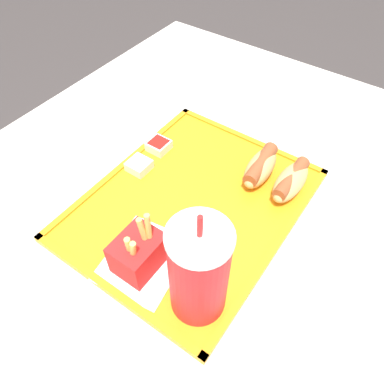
% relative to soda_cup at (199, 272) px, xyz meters
% --- Properties ---
extents(ground_plane, '(8.00, 8.00, 0.00)m').
position_rel_soda_cup_xyz_m(ground_plane, '(-0.11, -0.11, -0.86)').
color(ground_plane, '#383333').
extents(dining_table, '(1.24, 0.96, 0.76)m').
position_rel_soda_cup_xyz_m(dining_table, '(-0.11, -0.11, -0.48)').
color(dining_table, beige).
rests_on(dining_table, ground_plane).
extents(food_tray, '(0.44, 0.35, 0.01)m').
position_rel_soda_cup_xyz_m(food_tray, '(-0.15, -0.12, -0.09)').
color(food_tray, orange).
rests_on(food_tray, dining_table).
extents(paper_napkin, '(0.16, 0.14, 0.00)m').
position_rel_soda_cup_xyz_m(paper_napkin, '(-0.01, -0.11, -0.09)').
color(paper_napkin, white).
rests_on(paper_napkin, food_tray).
extents(soda_cup, '(0.08, 0.08, 0.21)m').
position_rel_soda_cup_xyz_m(soda_cup, '(0.00, 0.00, 0.00)').
color(soda_cup, red).
rests_on(soda_cup, food_tray).
extents(hot_dog_far, '(0.11, 0.05, 0.05)m').
position_rel_soda_cup_xyz_m(hot_dog_far, '(-0.28, 0.01, -0.06)').
color(hot_dog_far, tan).
rests_on(hot_dog_far, food_tray).
extents(hot_dog_near, '(0.12, 0.06, 0.05)m').
position_rel_soda_cup_xyz_m(hot_dog_near, '(-0.28, -0.05, -0.06)').
color(hot_dog_near, tan).
rests_on(hot_dog_near, food_tray).
extents(fries_carton, '(0.08, 0.06, 0.11)m').
position_rel_soda_cup_xyz_m(fries_carton, '(0.00, -0.11, -0.05)').
color(fries_carton, red).
rests_on(fries_carton, food_tray).
extents(sauce_cup_mayo, '(0.04, 0.04, 0.02)m').
position_rel_soda_cup_xyz_m(sauce_cup_mayo, '(-0.16, -0.25, -0.08)').
color(sauce_cup_mayo, silver).
rests_on(sauce_cup_mayo, food_tray).
extents(sauce_cup_ketchup, '(0.04, 0.04, 0.02)m').
position_rel_soda_cup_xyz_m(sauce_cup_ketchup, '(-0.23, -0.25, -0.08)').
color(sauce_cup_ketchup, silver).
rests_on(sauce_cup_ketchup, food_tray).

